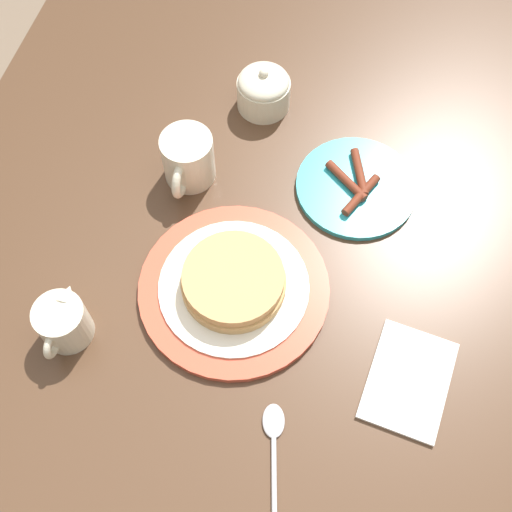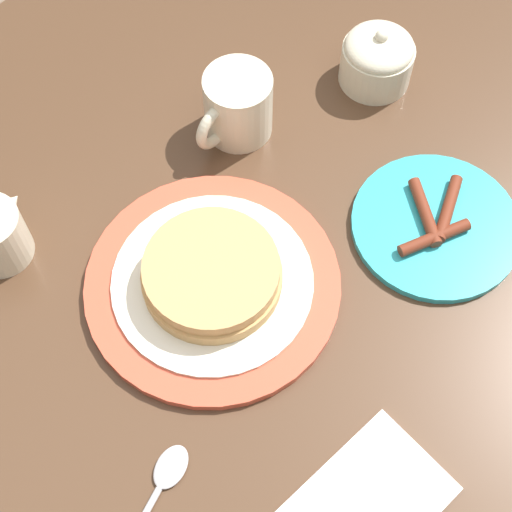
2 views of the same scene
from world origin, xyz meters
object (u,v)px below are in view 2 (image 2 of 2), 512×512
at_px(pancake_plate, 211,279).
at_px(sugar_bowl, 377,58).
at_px(side_plate_bacon, 436,225).
at_px(napkin, 369,501).
at_px(spoon, 157,493).
at_px(coffee_mug, 237,106).

relative_size(pancake_plate, sugar_bowl, 3.10).
relative_size(side_plate_bacon, napkin, 1.19).
bearing_deg(sugar_bowl, spoon, 14.77).
xyz_separation_m(coffee_mug, sugar_bowl, (-0.17, 0.08, -0.01)).
bearing_deg(coffee_mug, side_plate_bacon, 98.23).
distance_m(side_plate_bacon, coffee_mug, 0.27).
bearing_deg(napkin, sugar_bowl, -144.53).
relative_size(pancake_plate, napkin, 1.73).
relative_size(pancake_plate, spoon, 1.71).
bearing_deg(pancake_plate, coffee_mug, -146.55).
xyz_separation_m(pancake_plate, napkin, (0.08, 0.27, -0.01)).
bearing_deg(spoon, coffee_mug, -149.25).
distance_m(side_plate_bacon, spoon, 0.42).
distance_m(pancake_plate, sugar_bowl, 0.36).
bearing_deg(coffee_mug, sugar_bowl, 155.07).
relative_size(coffee_mug, napkin, 0.69).
distance_m(coffee_mug, spoon, 0.45).
distance_m(pancake_plate, napkin, 0.28).
xyz_separation_m(pancake_plate, side_plate_bacon, (-0.22, 0.15, -0.01)).
xyz_separation_m(side_plate_bacon, sugar_bowl, (-0.14, -0.19, 0.03)).
relative_size(napkin, spoon, 0.99).
xyz_separation_m(pancake_plate, sugar_bowl, (-0.36, -0.04, 0.02)).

